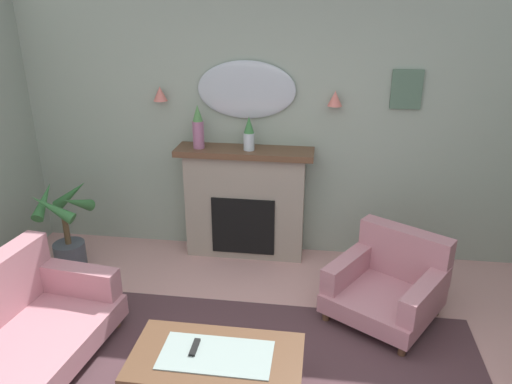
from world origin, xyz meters
name	(u,v)px	position (x,y,z in m)	size (l,w,h in m)	color
wall_back	(292,117)	(0.00, 2.53, 1.44)	(6.47, 0.10, 2.89)	#93A393
fireplace	(245,204)	(-0.44, 2.30, 0.57)	(1.36, 0.36, 1.16)	gray
mantel_vase_centre	(198,128)	(-0.89, 2.28, 1.36)	(0.11, 0.11, 0.43)	#9E6084
mantel_vase_right	(249,134)	(-0.39, 2.28, 1.32)	(0.11, 0.11, 0.33)	silver
wall_mirror	(246,90)	(-0.44, 2.45, 1.71)	(0.96, 0.06, 0.56)	#B2BCC6
wall_sconce_left	(160,94)	(-1.29, 2.40, 1.66)	(0.14, 0.14, 0.14)	#D17066
wall_sconce_right	(335,99)	(0.41, 2.40, 1.66)	(0.14, 0.14, 0.14)	#D17066
framed_picture	(407,89)	(1.06, 2.46, 1.75)	(0.28, 0.03, 0.36)	#4C6B56
coffee_table	(216,362)	(-0.28, 0.18, 0.38)	(1.10, 0.60, 0.45)	brown
tv_remote	(195,348)	(-0.43, 0.22, 0.45)	(0.04, 0.16, 0.02)	black
armchair_beside_couch	(389,282)	(0.94, 1.44, 0.31)	(1.11, 1.12, 0.71)	#B77A84
potted_plant_corner_palm	(66,230)	(-2.13, 1.77, 0.42)	(0.51, 0.49, 0.91)	#474C56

